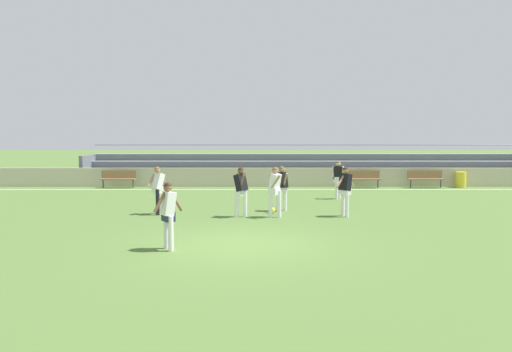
{
  "coord_description": "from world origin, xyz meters",
  "views": [
    {
      "loc": [
        0.36,
        -12.19,
        2.72
      ],
      "look_at": [
        0.38,
        6.59,
        1.17
      ],
      "focal_mm": 34.75,
      "sensor_mm": 36.0,
      "label": 1
    }
  ],
  "objects": [
    {
      "name": "field_line_sideline",
      "position": [
        0.0,
        12.49,
        0.0
      ],
      "size": [
        44.0,
        0.12,
        0.01
      ],
      "primitive_type": "cube",
      "color": "white",
      "rests_on": "ground"
    },
    {
      "name": "soccer_ball",
      "position": [
        0.92,
        4.88,
        0.11
      ],
      "size": [
        0.22,
        0.22,
        0.22
      ],
      "primitive_type": "sphere",
      "color": "yellow",
      "rests_on": "ground"
    },
    {
      "name": "ground_plane",
      "position": [
        0.0,
        0.0,
        0.0
      ],
      "size": [
        160.0,
        160.0,
        0.0
      ],
      "primitive_type": "plane",
      "color": "#4C6B30"
    },
    {
      "name": "player_white_deep_cover",
      "position": [
        -1.72,
        -0.6,
        0.96
      ],
      "size": [
        0.68,
        0.48,
        1.62
      ],
      "color": "white",
      "rests_on": "ground"
    },
    {
      "name": "bench_far_left",
      "position": [
        9.15,
        13.38,
        0.55
      ],
      "size": [
        1.8,
        0.4,
        0.9
      ],
      "color": "olive",
      "rests_on": "ground"
    },
    {
      "name": "bleacher_stand",
      "position": [
        3.72,
        16.11,
        0.91
      ],
      "size": [
        26.11,
        2.82,
        2.17
      ],
      "color": "#B2B2B7",
      "rests_on": "ground"
    },
    {
      "name": "player_white_overlapping",
      "position": [
        0.99,
        4.09,
        1.0
      ],
      "size": [
        0.47,
        0.65,
        1.68
      ],
      "color": "white",
      "rests_on": "ground"
    },
    {
      "name": "trash_bin",
      "position": [
        11.09,
        13.59,
        0.41
      ],
      "size": [
        0.53,
        0.53,
        0.81
      ],
      "primitive_type": "cylinder",
      "color": "yellow",
      "rests_on": "ground"
    },
    {
      "name": "bench_far_right",
      "position": [
        -6.79,
        13.38,
        0.55
      ],
      "size": [
        1.8,
        0.4,
        0.9
      ],
      "color": "olive",
      "rests_on": "ground"
    },
    {
      "name": "player_dark_challenging",
      "position": [
        -0.14,
        4.15,
        0.99
      ],
      "size": [
        0.51,
        0.61,
        1.66
      ],
      "color": "white",
      "rests_on": "ground"
    },
    {
      "name": "player_white_pressing_high",
      "position": [
        -3.03,
        4.69,
        0.98
      ],
      "size": [
        0.69,
        0.54,
        1.65
      ],
      "color": "black",
      "rests_on": "ground"
    },
    {
      "name": "player_dark_wide_left",
      "position": [
        3.34,
        4.26,
        0.99
      ],
      "size": [
        0.71,
        0.49,
        1.67
      ],
      "color": "white",
      "rests_on": "ground"
    },
    {
      "name": "player_dark_on_ball",
      "position": [
        3.87,
        8.86,
        0.97
      ],
      "size": [
        0.44,
        0.5,
        1.63
      ],
      "color": "white",
      "rests_on": "ground"
    },
    {
      "name": "player_dark_dropping_back",
      "position": [
        1.28,
        5.45,
        0.96
      ],
      "size": [
        0.48,
        0.64,
        1.62
      ],
      "color": "white",
      "rests_on": "ground"
    },
    {
      "name": "sideline_wall",
      "position": [
        0.0,
        14.09,
        0.49
      ],
      "size": [
        48.0,
        0.16,
        0.99
      ],
      "primitive_type": "cube",
      "color": "beige",
      "rests_on": "ground"
    },
    {
      "name": "bench_near_bin",
      "position": [
        5.9,
        13.38,
        0.55
      ],
      "size": [
        1.8,
        0.4,
        0.9
      ],
      "color": "olive",
      "rests_on": "ground"
    }
  ]
}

